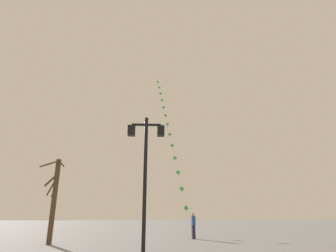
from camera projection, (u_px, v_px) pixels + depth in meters
ground_plane at (174, 238)px, 19.99m from camera, size 160.00×160.00×0.00m
twin_lantern_lamp_post at (146, 158)px, 10.55m from camera, size 1.42×0.28×5.23m
kite_train at (168, 128)px, 32.59m from camera, size 2.72×18.40×21.98m
kite_flyer at (193, 225)px, 19.09m from camera, size 0.28×0.62×1.71m
bare_tree at (54, 198)px, 15.93m from camera, size 1.58×2.03×4.71m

